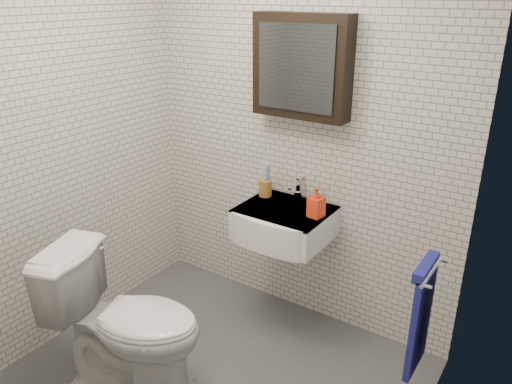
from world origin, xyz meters
TOP-DOWN VIEW (x-y plane):
  - room_shell at (0.00, 0.00)m, footprint 2.22×2.02m
  - washbasin at (0.05, 0.73)m, footprint 0.55×0.50m
  - faucet at (0.05, 0.93)m, footprint 0.06×0.20m
  - mirror_cabinet at (0.05, 0.93)m, footprint 0.60×0.15m
  - towel_rail at (1.04, 0.35)m, footprint 0.09×0.30m
  - toothbrush_cup at (-0.16, 0.88)m, footprint 0.09×0.09m
  - soap_bottle at (0.27, 0.77)m, footprint 0.10×0.10m
  - toilet at (-0.36, -0.20)m, footprint 0.94×0.71m

SIDE VIEW (x-z plane):
  - toilet at x=-0.36m, z-range 0.00..0.85m
  - towel_rail at x=1.04m, z-range 0.43..1.01m
  - washbasin at x=0.05m, z-range 0.66..0.86m
  - toothbrush_cup at x=-0.16m, z-range 0.79..1.03m
  - faucet at x=0.05m, z-range 0.84..0.99m
  - soap_bottle at x=0.27m, z-range 0.85..1.04m
  - room_shell at x=0.00m, z-range 0.21..2.72m
  - mirror_cabinet at x=0.05m, z-range 1.40..2.00m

